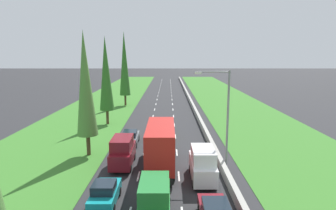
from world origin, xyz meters
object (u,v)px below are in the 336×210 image
(yellow_sedan_centre_lane, at_px, (161,131))
(poplar_tree_fourth, at_px, (125,64))
(poplar_tree_third, at_px, (106,74))
(street_light_mast, at_px, (224,111))
(white_van_right_lane, at_px, (203,164))
(poplar_tree_second, at_px, (86,84))
(maroon_van_left_lane, at_px, (123,152))
(red_box_truck_centre_lane, at_px, (161,144))
(green_van_centre_lane, at_px, (155,201))
(grey_sedan_left_lane_fourth, at_px, (130,138))
(teal_hatchback_left_lane, at_px, (105,193))

(yellow_sedan_centre_lane, xyz_separation_m, poplar_tree_fourth, (-7.82, 22.72, 7.68))
(poplar_tree_third, relative_size, street_light_mast, 1.45)
(white_van_right_lane, bearing_deg, poplar_tree_second, 151.89)
(poplar_tree_fourth, bearing_deg, maroon_van_left_lane, -81.99)
(poplar_tree_third, distance_m, poplar_tree_fourth, 15.72)
(red_box_truck_centre_lane, bearing_deg, street_light_mast, 3.28)
(poplar_tree_third, bearing_deg, red_box_truck_centre_lane, -62.79)
(green_van_centre_lane, distance_m, maroon_van_left_lane, 9.69)
(maroon_van_left_lane, distance_m, poplar_tree_third, 18.00)
(green_van_centre_lane, distance_m, poplar_tree_second, 15.31)
(green_van_centre_lane, height_order, poplar_tree_fourth, poplar_tree_fourth)
(yellow_sedan_centre_lane, bearing_deg, poplar_tree_fourth, 109.00)
(yellow_sedan_centre_lane, xyz_separation_m, street_light_mast, (6.09, -9.06, 4.42))
(red_box_truck_centre_lane, distance_m, maroon_van_left_lane, 3.69)
(yellow_sedan_centre_lane, relative_size, street_light_mast, 0.50)
(yellow_sedan_centre_lane, height_order, street_light_mast, street_light_mast)
(poplar_tree_second, bearing_deg, poplar_tree_third, 93.54)
(green_van_centre_lane, height_order, red_box_truck_centre_lane, red_box_truck_centre_lane)
(poplar_tree_third, relative_size, poplar_tree_fourth, 0.88)
(green_van_centre_lane, relative_size, grey_sedan_left_lane_fourth, 1.09)
(white_van_right_lane, bearing_deg, green_van_centre_lane, -121.89)
(red_box_truck_centre_lane, bearing_deg, maroon_van_left_lane, 176.40)
(grey_sedan_left_lane_fourth, distance_m, street_light_mast, 12.33)
(red_box_truck_centre_lane, distance_m, grey_sedan_left_lane_fourth, 7.80)
(poplar_tree_third, bearing_deg, white_van_right_lane, -58.14)
(maroon_van_left_lane, xyz_separation_m, poplar_tree_third, (-4.85, 16.20, 6.17))
(green_van_centre_lane, xyz_separation_m, white_van_right_lane, (3.72, 5.97, 0.00))
(poplar_tree_fourth, bearing_deg, red_box_truck_centre_lane, -75.87)
(red_box_truck_centre_lane, bearing_deg, teal_hatchback_left_lane, -118.86)
(teal_hatchback_left_lane, bearing_deg, street_light_mast, 36.65)
(teal_hatchback_left_lane, height_order, poplar_tree_third, poplar_tree_third)
(red_box_truck_centre_lane, xyz_separation_m, poplar_tree_second, (-7.62, 3.10, 5.27))
(teal_hatchback_left_lane, height_order, maroon_van_left_lane, maroon_van_left_lane)
(red_box_truck_centre_lane, relative_size, yellow_sedan_centre_lane, 2.09)
(teal_hatchback_left_lane, bearing_deg, red_box_truck_centre_lane, 61.14)
(yellow_sedan_centre_lane, relative_size, maroon_van_left_lane, 0.92)
(white_van_right_lane, distance_m, street_light_mast, 5.49)
(maroon_van_left_lane, height_order, grey_sedan_left_lane_fourth, maroon_van_left_lane)
(white_van_right_lane, height_order, street_light_mast, street_light_mast)
(teal_hatchback_left_lane, distance_m, maroon_van_left_lane, 7.04)
(street_light_mast, bearing_deg, yellow_sedan_centre_lane, 123.90)
(red_box_truck_centre_lane, bearing_deg, green_van_centre_lane, -91.12)
(maroon_van_left_lane, bearing_deg, street_light_mast, 0.66)
(white_van_right_lane, bearing_deg, street_light_mast, 54.46)
(green_van_centre_lane, xyz_separation_m, poplar_tree_second, (-7.45, 11.93, 6.05))
(green_van_centre_lane, bearing_deg, poplar_tree_third, 108.13)
(red_box_truck_centre_lane, height_order, street_light_mast, street_light_mast)
(white_van_right_lane, height_order, poplar_tree_second, poplar_tree_second)
(yellow_sedan_centre_lane, bearing_deg, street_light_mast, -56.10)
(teal_hatchback_left_lane, height_order, street_light_mast, street_light_mast)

